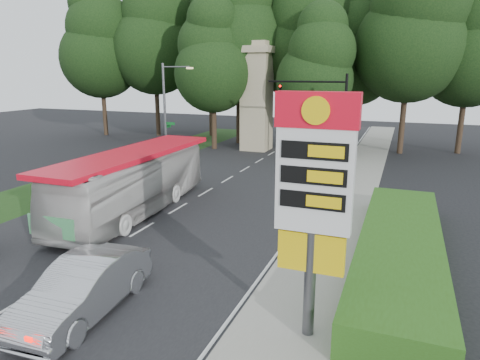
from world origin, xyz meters
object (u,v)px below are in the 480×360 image
at_px(traffic_signal_mast, 327,108).
at_px(streetlight_signs, 167,108).
at_px(sedan_silver, 84,288).
at_px(gas_station_pylon, 314,186).
at_px(transit_bus, 134,183).
at_px(monument, 257,96).

relative_size(traffic_signal_mast, streetlight_signs, 0.90).
bearing_deg(traffic_signal_mast, sedan_silver, -97.84).
distance_m(gas_station_pylon, streetlight_signs, 25.74).
xyz_separation_m(gas_station_pylon, streetlight_signs, (-16.19, 20.01, -0.01)).
xyz_separation_m(streetlight_signs, transit_bus, (5.17, -12.37, -2.79)).
xyz_separation_m(streetlight_signs, monument, (4.99, 7.99, 0.67)).
height_order(traffic_signal_mast, transit_bus, traffic_signal_mast).
xyz_separation_m(monument, sedan_silver, (4.48, -29.29, -4.24)).
bearing_deg(sedan_silver, monument, 94.81).
bearing_deg(sedan_silver, streetlight_signs, 110.08).
bearing_deg(streetlight_signs, transit_bus, -67.32).
relative_size(transit_bus, sedan_silver, 2.25).
bearing_deg(transit_bus, gas_station_pylon, -39.06).
height_order(gas_station_pylon, transit_bus, gas_station_pylon).
bearing_deg(gas_station_pylon, transit_bus, 145.25).
distance_m(gas_station_pylon, transit_bus, 13.70).
relative_size(streetlight_signs, monument, 0.80).
bearing_deg(monument, transit_bus, -89.49).
distance_m(gas_station_pylon, monument, 30.17).
bearing_deg(traffic_signal_mast, gas_station_pylon, -80.91).
xyz_separation_m(traffic_signal_mast, transit_bus, (-7.50, -14.36, -3.02)).
height_order(traffic_signal_mast, streetlight_signs, streetlight_signs).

